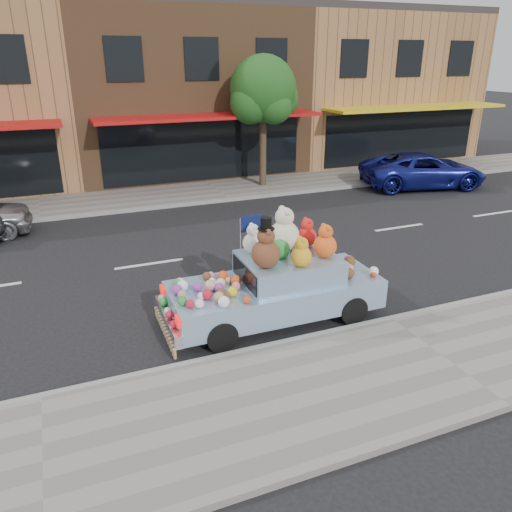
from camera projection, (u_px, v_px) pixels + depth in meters
name	position (u px, v px, depth m)	size (l,w,h in m)	color
ground	(286.00, 244.00, 14.56)	(120.00, 120.00, 0.00)	black
near_sidewalk	(442.00, 358.00, 8.96)	(60.00, 3.00, 0.12)	gray
far_sidewalk	(217.00, 191.00, 20.13)	(60.00, 3.00, 0.12)	gray
near_kerb	(391.00, 320.00, 10.24)	(60.00, 0.12, 0.13)	gray
far_kerb	(229.00, 200.00, 18.84)	(60.00, 0.12, 0.13)	gray
storefront_mid	(179.00, 89.00, 23.49)	(10.00, 9.80, 7.30)	brown
storefront_right	(360.00, 85.00, 27.00)	(10.00, 9.80, 7.30)	#9B6A41
street_tree	(263.00, 95.00, 19.53)	(3.00, 2.70, 5.22)	#38281C
car_blue	(423.00, 170.00, 20.66)	(2.35, 5.09, 1.42)	navy
art_car	(276.00, 282.00, 10.17)	(4.50, 1.82, 2.35)	black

